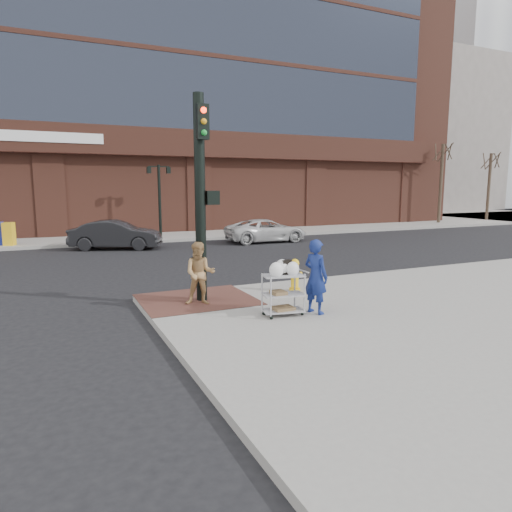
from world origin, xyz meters
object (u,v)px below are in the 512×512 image
woman_blue (316,276)px  fire_hydrant (295,275)px  utility_cart (283,291)px  traffic_signal_pole (201,192)px  minivan_white (266,231)px  pedestrian_tan (200,274)px  sedan_dark (116,235)px  lamp_post (159,192)px

woman_blue → fire_hydrant: 2.24m
utility_cart → fire_hydrant: size_ratio=1.39×
traffic_signal_pole → utility_cart: bearing=-59.4°
minivan_white → pedestrian_tan: bearing=148.3°
traffic_signal_pole → utility_cart: (1.19, -2.01, -2.12)m
pedestrian_tan → sedan_dark: size_ratio=0.36×
woman_blue → lamp_post: bearing=-21.0°
woman_blue → fire_hydrant: (0.66, 2.10, -0.39)m
lamp_post → utility_cart: (-1.29, -17.24, -1.91)m
pedestrian_tan → sedan_dark: bearing=113.2°
fire_hydrant → sedan_dark: bearing=104.7°
sedan_dark → minivan_white: 7.75m
lamp_post → minivan_white: size_ratio=0.91×
minivan_white → fire_hydrant: (-4.67, -11.31, -0.01)m
pedestrian_tan → fire_hydrant: (2.78, 0.29, -0.31)m
lamp_post → pedestrian_tan: (-2.66, -15.58, -1.71)m
lamp_post → pedestrian_tan: bearing=-99.7°
traffic_signal_pole → fire_hydrant: size_ratio=5.65×
sedan_dark → minivan_white: bearing=-71.4°
woman_blue → utility_cart: bearing=59.2°
minivan_white → fire_hydrant: size_ratio=4.97×
sedan_dark → fire_hydrant: bearing=-143.6°
woman_blue → fire_hydrant: bearing=-36.8°
traffic_signal_pole → minivan_white: size_ratio=1.14×
traffic_signal_pole → pedestrian_tan: (-0.19, -0.36, -1.92)m
lamp_post → traffic_signal_pole: (-2.48, -15.23, 0.21)m
woman_blue → minivan_white: 14.43m
sedan_dark → utility_cart: size_ratio=3.40×
lamp_post → utility_cart: 17.39m
lamp_post → woman_blue: lamp_post is taller
utility_cart → pedestrian_tan: bearing=129.7°
sedan_dark → lamp_post: bearing=-18.0°
utility_cart → fire_hydrant: utility_cart is taller
minivan_white → utility_cart: size_ratio=3.57×
lamp_post → traffic_signal_pole: traffic_signal_pole is taller
pedestrian_tan → utility_cart: size_ratio=1.23×
lamp_post → sedan_dark: size_ratio=0.95×
utility_cart → minivan_white: bearing=65.4°
traffic_signal_pole → minivan_white: (7.26, 11.24, -2.22)m
minivan_white → sedan_dark: bearing=87.9°
lamp_post → woman_blue: bearing=-91.8°
lamp_post → sedan_dark: (-2.96, -3.56, -1.93)m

